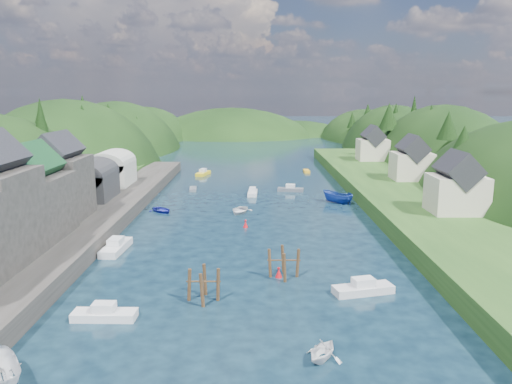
{
  "coord_description": "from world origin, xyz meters",
  "views": [
    {
      "loc": [
        -0.19,
        -43.69,
        18.36
      ],
      "look_at": [
        0.0,
        28.0,
        4.0
      ],
      "focal_mm": 35.0,
      "sensor_mm": 36.0,
      "label": 1
    }
  ],
  "objects_px": {
    "piling_cluster_far": "(284,266)",
    "channel_buoy_near": "(279,273)",
    "piling_cluster_near": "(204,288)",
    "channel_buoy_far": "(246,224)"
  },
  "relations": [
    {
      "from": "channel_buoy_far",
      "to": "piling_cluster_near",
      "type": "bearing_deg",
      "value": -97.61
    },
    {
      "from": "channel_buoy_near",
      "to": "channel_buoy_far",
      "type": "xyz_separation_m",
      "value": [
        -3.7,
        19.01,
        0.0
      ]
    },
    {
      "from": "piling_cluster_near",
      "to": "channel_buoy_far",
      "type": "height_order",
      "value": "piling_cluster_near"
    },
    {
      "from": "piling_cluster_near",
      "to": "piling_cluster_far",
      "type": "xyz_separation_m",
      "value": [
        7.51,
        5.86,
        -0.04
      ]
    },
    {
      "from": "piling_cluster_far",
      "to": "channel_buoy_near",
      "type": "bearing_deg",
      "value": -163.24
    },
    {
      "from": "channel_buoy_near",
      "to": "piling_cluster_near",
      "type": "bearing_deg",
      "value": -140.82
    },
    {
      "from": "piling_cluster_near",
      "to": "channel_buoy_far",
      "type": "relative_size",
      "value": 3.28
    },
    {
      "from": "piling_cluster_near",
      "to": "channel_buoy_near",
      "type": "distance_m",
      "value": 9.06
    },
    {
      "from": "piling_cluster_far",
      "to": "piling_cluster_near",
      "type": "bearing_deg",
      "value": -142.04
    },
    {
      "from": "piling_cluster_far",
      "to": "channel_buoy_far",
      "type": "bearing_deg",
      "value": 102.57
    }
  ]
}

